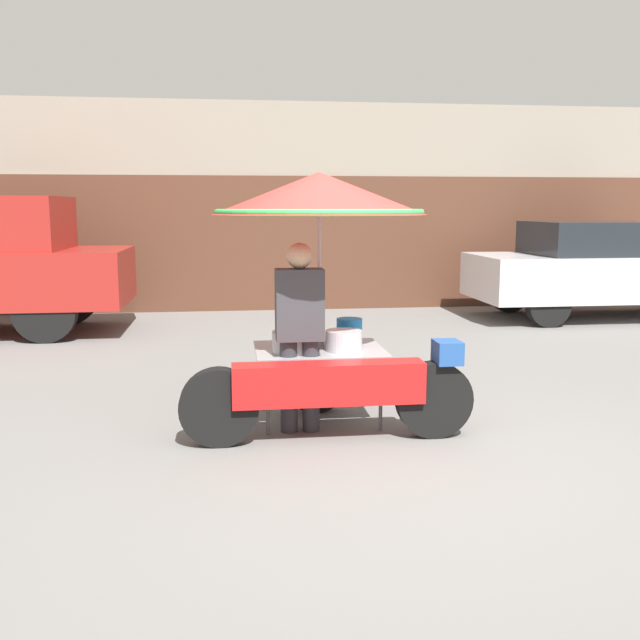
# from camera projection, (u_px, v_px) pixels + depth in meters

# --- Properties ---
(ground_plane) EXTENTS (36.00, 36.00, 0.00)m
(ground_plane) POSITION_uv_depth(u_px,v_px,m) (395.00, 457.00, 5.20)
(ground_plane) COLOR slate
(shopfront_building) EXTENTS (28.00, 2.06, 3.59)m
(shopfront_building) POSITION_uv_depth(u_px,v_px,m) (290.00, 208.00, 13.39)
(shopfront_building) COLOR gray
(shopfront_building) RESTS_ON ground
(vendor_motorcycle_cart) EXTENTS (2.29, 1.75, 2.09)m
(vendor_motorcycle_cart) POSITION_uv_depth(u_px,v_px,m) (321.00, 235.00, 5.80)
(vendor_motorcycle_cart) COLOR black
(vendor_motorcycle_cart) RESTS_ON ground
(vendor_person) EXTENTS (0.38, 0.22, 1.53)m
(vendor_person) POSITION_uv_depth(u_px,v_px,m) (300.00, 328.00, 5.68)
(vendor_person) COLOR #2D2D33
(vendor_person) RESTS_ON ground
(parked_car) EXTENTS (4.42, 1.81, 1.57)m
(parked_car) POSITION_uv_depth(u_px,v_px,m) (606.00, 268.00, 11.63)
(parked_car) COLOR black
(parked_car) RESTS_ON ground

